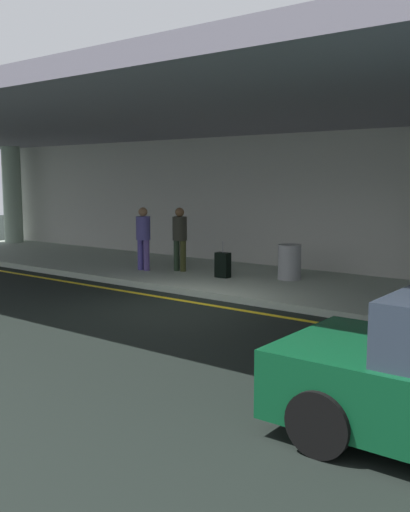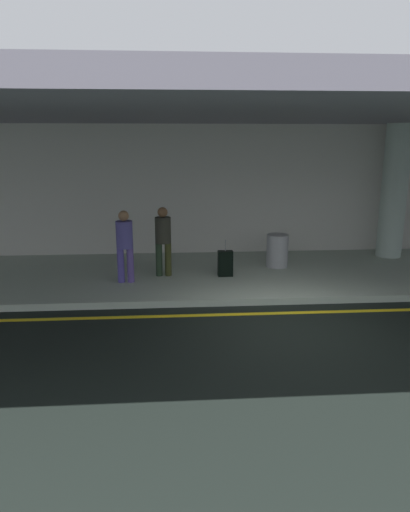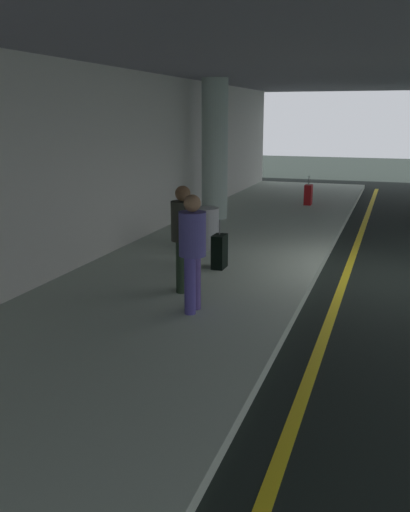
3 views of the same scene
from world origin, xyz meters
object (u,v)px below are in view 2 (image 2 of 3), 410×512
Objects in this scene: traveler_with_luggage at (125,242)px; support_column_left_mid at (394,192)px; person_waiting_for_ride at (163,237)px; suitcase_upright_secondary at (225,263)px; trash_bin_steel at (277,251)px.

support_column_left_mid is at bearing -162.57° from traveler_with_luggage.
support_column_left_mid is 6.60m from person_waiting_for_ride.
traveler_with_luggage is at bearing -85.69° from person_waiting_for_ride.
suitcase_upright_secondary is at bearing -169.86° from traveler_with_luggage.
person_waiting_for_ride is 1.87× the size of suitcase_upright_secondary.
traveler_with_luggage is 1.00× the size of person_waiting_for_ride.
trash_bin_steel is (3.80, 1.10, -0.54)m from traveler_with_luggage.
traveler_with_luggage reaches higher than trash_bin_steel.
suitcase_upright_secondary is (1.49, -0.13, -0.65)m from person_waiting_for_ride.
traveler_with_luggage and person_waiting_for_ride have the same top height.
person_waiting_for_ride is (0.87, 0.47, 0.00)m from traveler_with_luggage.
trash_bin_steel is at bearing 77.93° from person_waiting_for_ride.
support_column_left_mid reaches higher than person_waiting_for_ride.
trash_bin_steel is (1.44, 0.76, 0.11)m from suitcase_upright_secondary.
suitcase_upright_secondary is (2.36, 0.34, -0.65)m from traveler_with_luggage.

